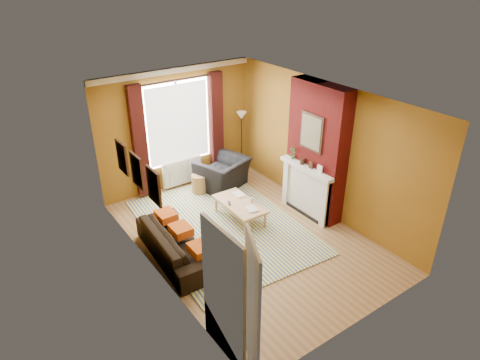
# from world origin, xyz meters

# --- Properties ---
(ground) EXTENTS (5.50, 5.50, 0.00)m
(ground) POSITION_xyz_m (0.00, 0.00, 0.00)
(ground) COLOR olive
(ground) RESTS_ON ground
(room_walls) EXTENTS (3.82, 5.54, 2.83)m
(room_walls) POSITION_xyz_m (0.63, 0.27, 1.38)
(room_walls) COLOR brown
(room_walls) RESTS_ON ground
(striped_rug) EXTENTS (3.07, 4.08, 0.02)m
(striped_rug) POSITION_xyz_m (-0.21, 0.58, 0.01)
(striped_rug) COLOR #364596
(striped_rug) RESTS_ON ground
(sofa) EXTENTS (0.92, 2.09, 0.60)m
(sofa) POSITION_xyz_m (-1.42, 0.22, 0.30)
(sofa) COLOR black
(sofa) RESTS_ON ground
(armchair) EXTENTS (1.36, 1.27, 0.72)m
(armchair) POSITION_xyz_m (0.73, 2.00, 0.36)
(armchair) COLOR black
(armchair) RESTS_ON ground
(coffee_table) EXTENTS (0.63, 1.23, 0.41)m
(coffee_table) POSITION_xyz_m (0.23, 0.59, 0.36)
(coffee_table) COLOR tan
(coffee_table) RESTS_ON ground
(wicker_stool) EXTENTS (0.36, 0.36, 0.45)m
(wicker_stool) POSITION_xyz_m (0.14, 2.09, 0.22)
(wicker_stool) COLOR #9B7443
(wicker_stool) RESTS_ON ground
(floor_lamp) EXTENTS (0.31, 0.31, 1.61)m
(floor_lamp) POSITION_xyz_m (1.55, 2.40, 1.27)
(floor_lamp) COLOR black
(floor_lamp) RESTS_ON ground
(book_a) EXTENTS (0.25, 0.30, 0.03)m
(book_a) POSITION_xyz_m (0.18, 0.26, 0.42)
(book_a) COLOR #999999
(book_a) RESTS_ON coffee_table
(book_b) EXTENTS (0.22, 0.29, 0.02)m
(book_b) POSITION_xyz_m (0.31, 0.89, 0.42)
(book_b) COLOR #999999
(book_b) RESTS_ON coffee_table
(mug) EXTENTS (0.12, 0.12, 0.09)m
(mug) POSITION_xyz_m (0.45, 0.48, 0.45)
(mug) COLOR #999999
(mug) RESTS_ON coffee_table
(tv_remote) EXTENTS (0.11, 0.16, 0.02)m
(tv_remote) POSITION_xyz_m (0.04, 0.69, 0.42)
(tv_remote) COLOR black
(tv_remote) RESTS_ON coffee_table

